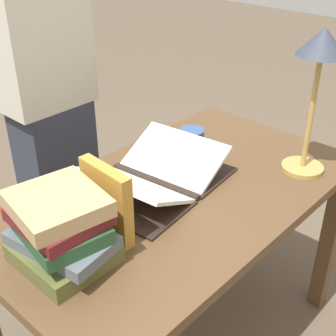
{
  "coord_description": "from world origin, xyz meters",
  "views": [
    {
      "loc": [
        0.97,
        0.84,
        1.55
      ],
      "look_at": [
        0.01,
        -0.04,
        0.8
      ],
      "focal_mm": 50.0,
      "sensor_mm": 36.0,
      "label": 1
    }
  ],
  "objects_px": {
    "book_stack_tall": "(60,230)",
    "reading_lamp": "(320,63)",
    "open_book": "(155,176)",
    "person_reader": "(49,98)",
    "book_standing_upright": "(107,202)",
    "coffee_mug": "(192,140)"
  },
  "relations": [
    {
      "from": "coffee_mug",
      "to": "person_reader",
      "type": "distance_m",
      "value": 0.62
    },
    {
      "from": "book_stack_tall",
      "to": "book_standing_upright",
      "type": "relative_size",
      "value": 1.32
    },
    {
      "from": "reading_lamp",
      "to": "book_stack_tall",
      "type": "bearing_deg",
      "value": -15.16
    },
    {
      "from": "person_reader",
      "to": "reading_lamp",
      "type": "bearing_deg",
      "value": -68.45
    },
    {
      "from": "book_standing_upright",
      "to": "person_reader",
      "type": "height_order",
      "value": "person_reader"
    },
    {
      "from": "open_book",
      "to": "reading_lamp",
      "type": "height_order",
      "value": "reading_lamp"
    },
    {
      "from": "open_book",
      "to": "reading_lamp",
      "type": "distance_m",
      "value": 0.63
    },
    {
      "from": "open_book",
      "to": "book_stack_tall",
      "type": "height_order",
      "value": "book_stack_tall"
    },
    {
      "from": "reading_lamp",
      "to": "coffee_mug",
      "type": "relative_size",
      "value": 4.14
    },
    {
      "from": "reading_lamp",
      "to": "coffee_mug",
      "type": "height_order",
      "value": "reading_lamp"
    },
    {
      "from": "book_standing_upright",
      "to": "reading_lamp",
      "type": "bearing_deg",
      "value": 165.85
    },
    {
      "from": "book_standing_upright",
      "to": "reading_lamp",
      "type": "distance_m",
      "value": 0.78
    },
    {
      "from": "book_stack_tall",
      "to": "book_standing_upright",
      "type": "xyz_separation_m",
      "value": [
        -0.15,
        0.0,
        0.01
      ]
    },
    {
      "from": "book_stack_tall",
      "to": "coffee_mug",
      "type": "height_order",
      "value": "book_stack_tall"
    },
    {
      "from": "open_book",
      "to": "book_stack_tall",
      "type": "relative_size",
      "value": 1.82
    },
    {
      "from": "book_stack_tall",
      "to": "book_standing_upright",
      "type": "bearing_deg",
      "value": 178.7
    },
    {
      "from": "reading_lamp",
      "to": "person_reader",
      "type": "bearing_deg",
      "value": -68.45
    },
    {
      "from": "open_book",
      "to": "book_stack_tall",
      "type": "distance_m",
      "value": 0.45
    },
    {
      "from": "book_stack_tall",
      "to": "reading_lamp",
      "type": "distance_m",
      "value": 0.93
    },
    {
      "from": "open_book",
      "to": "coffee_mug",
      "type": "height_order",
      "value": "open_book"
    },
    {
      "from": "book_stack_tall",
      "to": "person_reader",
      "type": "bearing_deg",
      "value": -123.48
    },
    {
      "from": "book_stack_tall",
      "to": "book_standing_upright",
      "type": "height_order",
      "value": "book_standing_upright"
    }
  ]
}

